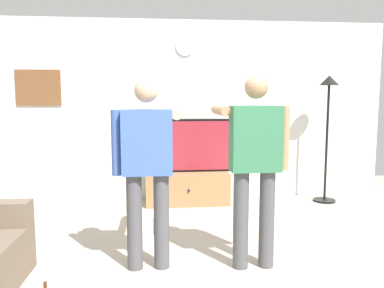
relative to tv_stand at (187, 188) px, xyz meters
name	(u,v)px	position (x,y,z in m)	size (l,w,h in m)	color
ground_plane	(203,288)	(-0.10, -2.60, -0.23)	(8.40, 8.40, 0.00)	#B2A893
back_wall	(178,111)	(-0.10, 0.35, 1.12)	(6.40, 0.10, 2.70)	silver
tv_stand	(187,188)	(0.00, 0.00, 0.00)	(1.21, 0.55, 0.46)	#997047
television	(187,146)	(0.00, 0.05, 0.62)	(1.33, 0.07, 0.78)	black
wall_clock	(185,46)	(0.00, 0.29, 2.08)	(0.28, 0.28, 0.03)	white
framed_picture	(38,88)	(-2.14, 0.30, 1.46)	(0.64, 0.04, 0.52)	brown
floor_lamp	(328,112)	(2.06, -0.13, 1.11)	(0.32, 0.32, 1.87)	black
person_standing_nearer_lamp	(147,162)	(-0.55, -2.15, 0.76)	(0.62, 0.78, 1.72)	#4C4C51
person_standing_nearer_couch	(255,159)	(0.41, -2.23, 0.78)	(0.62, 0.78, 1.76)	#4C4C51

